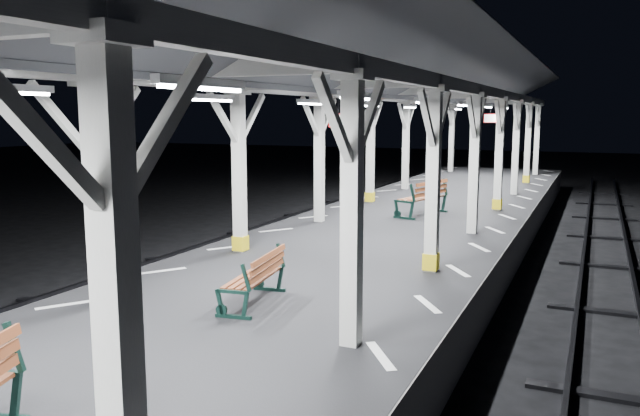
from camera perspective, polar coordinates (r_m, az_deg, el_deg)
The scene contains 9 objects.
ground at distance 10.70m, azimuth -3.47°, elevation -12.31°, with size 120.00×120.00×0.00m, color black.
platform at distance 10.53m, azimuth -3.49°, elevation -9.77°, with size 6.00×50.00×1.00m, color black.
hazard_stripes_left at distance 11.69m, azimuth -14.29°, elevation -5.60°, with size 1.00×48.00×0.01m, color silver.
hazard_stripes_right at distance 9.55m, azimuth 9.79°, elevation -8.66°, with size 1.00×48.00×0.01m, color silver.
track_left at distance 13.61m, azimuth -22.69°, elevation -8.03°, with size 2.20×60.00×0.16m.
track_right at distance 9.62m, azimuth 25.07°, elevation -15.10°, with size 2.20×60.00×0.16m.
canopy at distance 10.02m, azimuth -3.75°, elevation 12.82°, with size 5.40×49.00×4.65m.
bench_mid at distance 9.35m, azimuth -5.71°, elevation -6.25°, with size 0.75×1.54×0.80m.
bench_far at distance 17.66m, azimuth 9.56°, elevation 1.01°, with size 1.15×1.95×0.99m.
Camera 1 is at (4.64, -8.86, 3.81)m, focal length 35.00 mm.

